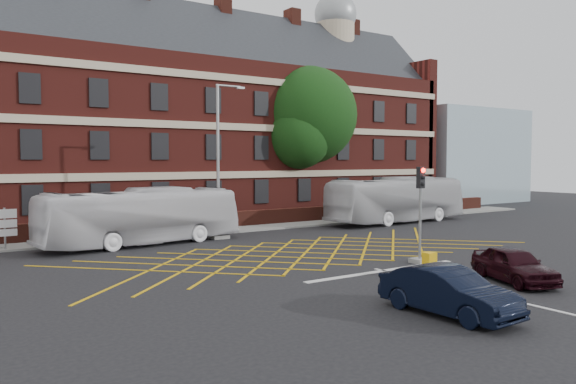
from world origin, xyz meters
TOP-DOWN VIEW (x-y plane):
  - ground at (0.00, 0.00)m, footprint 120.00×120.00m
  - victorian_building at (0.25, 22.00)m, footprint 51.00×12.17m
  - boundary_wall at (0.00, 13.00)m, footprint 56.00×0.50m
  - far_pavement at (0.00, 12.00)m, footprint 60.00×3.00m
  - glass_block at (34.00, 21.00)m, footprint 14.00×10.00m
  - box_junction_hatching at (0.00, 2.00)m, footprint 8.22×8.22m
  - stop_line at (0.00, -3.50)m, footprint 8.00×0.30m
  - centre_line at (0.00, -10.00)m, footprint 0.15×14.00m
  - bus_left at (-5.77, 9.10)m, footprint 11.21×3.76m
  - bus_right at (13.41, 9.11)m, footprint 12.09×3.37m
  - car_navy at (-3.07, -9.39)m, footprint 1.65×4.36m
  - car_maroon at (2.53, -7.79)m, footprint 2.88×4.21m
  - deciduous_tree at (10.94, 16.73)m, footprint 8.02×7.90m
  - traffic_light_near at (2.61, -3.06)m, footprint 0.70×0.70m
  - street_lamp at (-1.14, 8.99)m, footprint 2.25×1.00m
  - direction_signs at (-12.19, 10.70)m, footprint 1.10×0.16m
  - utility_cabinet at (0.71, -5.30)m, footprint 0.45×0.39m

SIDE VIEW (x-z plane):
  - ground at x=0.00m, z-range 0.00..0.00m
  - box_junction_hatching at x=0.00m, z-range 0.00..0.02m
  - stop_line at x=0.00m, z-range 0.00..0.02m
  - centre_line at x=0.00m, z-range 0.00..0.02m
  - far_pavement at x=0.00m, z-range 0.00..0.12m
  - utility_cabinet at x=0.71m, z-range 0.00..0.95m
  - boundary_wall at x=0.00m, z-range 0.00..1.10m
  - car_maroon at x=2.53m, z-range 0.00..1.33m
  - car_navy at x=-3.07m, z-range 0.00..1.42m
  - direction_signs at x=-12.19m, z-range 0.28..2.48m
  - bus_left at x=-5.77m, z-range 0.00..3.06m
  - bus_right at x=13.41m, z-range 0.00..3.33m
  - traffic_light_near at x=2.61m, z-range -0.37..3.90m
  - street_lamp at x=-1.14m, z-range -1.39..7.55m
  - glass_block at x=34.00m, z-range 0.00..10.00m
  - deciduous_tree at x=10.94m, z-range 1.57..13.74m
  - victorian_building at x=0.25m, z-range -2.36..18.04m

